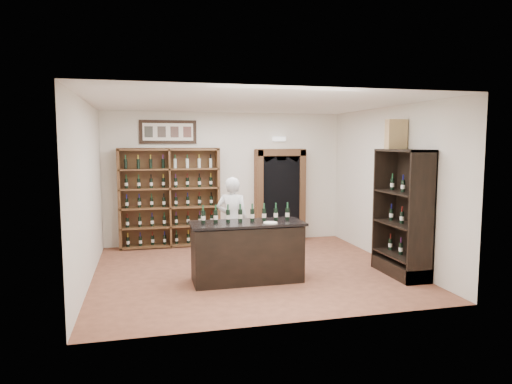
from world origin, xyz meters
TOP-DOWN VIEW (x-y plane):
  - floor at (0.00, 0.00)m, footprint 5.50×5.50m
  - ceiling at (0.00, 0.00)m, footprint 5.50×5.50m
  - wall_back at (0.00, 2.50)m, footprint 5.50×0.04m
  - wall_left at (-2.75, 0.00)m, footprint 0.04×5.00m
  - wall_right at (2.75, 0.00)m, footprint 0.04×5.00m
  - wine_shelf at (-1.30, 2.33)m, footprint 2.20×0.38m
  - framed_picture at (-1.30, 2.47)m, footprint 1.25×0.04m
  - arched_doorway at (1.25, 2.33)m, footprint 1.17×0.35m
  - emergency_light at (1.25, 2.42)m, footprint 0.30×0.10m
  - tasting_counter at (-0.20, -0.60)m, footprint 1.88×0.78m
  - counter_bottle_0 at (-0.92, -0.54)m, footprint 0.07×0.07m
  - counter_bottle_1 at (-0.71, -0.54)m, footprint 0.07×0.07m
  - counter_bottle_2 at (-0.51, -0.54)m, footprint 0.07×0.07m
  - counter_bottle_3 at (-0.30, -0.54)m, footprint 0.07×0.07m
  - counter_bottle_4 at (-0.10, -0.54)m, footprint 0.07×0.07m
  - counter_bottle_5 at (0.11, -0.54)m, footprint 0.07×0.07m
  - counter_bottle_6 at (0.31, -0.54)m, footprint 0.07×0.07m
  - counter_bottle_7 at (0.52, -0.54)m, footprint 0.07×0.07m
  - side_cabinet at (2.52, -0.90)m, footprint 0.48×1.20m
  - shopkeeper at (-0.22, 0.59)m, footprint 0.71×0.58m
  - plate at (0.14, -0.81)m, footprint 0.23×0.23m
  - wine_crate at (2.53, -0.56)m, footprint 0.37×0.16m

SIDE VIEW (x-z plane):
  - floor at x=0.00m, z-range 0.00..0.00m
  - tasting_counter at x=-0.20m, z-range -0.01..0.99m
  - side_cabinet at x=2.52m, z-range -0.35..1.85m
  - shopkeeper at x=-0.22m, z-range 0.00..1.67m
  - plate at x=0.14m, z-range 1.00..1.02m
  - wine_shelf at x=-1.30m, z-range 0.00..2.20m
  - counter_bottle_0 at x=-0.92m, z-range 0.96..1.26m
  - counter_bottle_1 at x=-0.71m, z-range 0.96..1.26m
  - counter_bottle_2 at x=-0.51m, z-range 0.96..1.26m
  - counter_bottle_3 at x=-0.30m, z-range 0.96..1.26m
  - counter_bottle_4 at x=-0.10m, z-range 0.96..1.26m
  - counter_bottle_5 at x=0.11m, z-range 0.96..1.26m
  - counter_bottle_6 at x=0.31m, z-range 0.96..1.26m
  - counter_bottle_7 at x=0.52m, z-range 0.96..1.26m
  - arched_doorway at x=1.25m, z-range 0.05..2.22m
  - wall_back at x=0.00m, z-range 0.00..3.00m
  - wall_left at x=-2.75m, z-range 0.00..3.00m
  - wall_right at x=2.75m, z-range 0.00..3.00m
  - emergency_light at x=1.25m, z-range 2.35..2.45m
  - wine_crate at x=2.53m, z-range 2.20..2.72m
  - framed_picture at x=-1.30m, z-range 2.29..2.81m
  - ceiling at x=0.00m, z-range 3.00..3.00m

